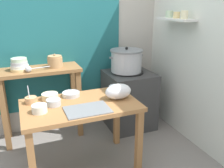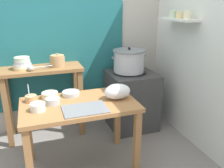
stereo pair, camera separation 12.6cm
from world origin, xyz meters
TOP-DOWN VIEW (x-y plane):
  - wall_back at (0.08, 1.10)m, footprint 4.40×0.12m
  - wall_right at (1.40, 0.20)m, footprint 0.30×3.20m
  - prep_table at (-0.02, 0.06)m, footprint 1.10×0.66m
  - back_shelf_table at (-0.31, 0.83)m, footprint 0.96×0.40m
  - stove_block at (0.82, 0.70)m, footprint 0.60×0.61m
  - steamer_pot at (0.78, 0.72)m, footprint 0.47×0.42m
  - clay_pot at (-0.12, 0.83)m, footprint 0.18×0.18m
  - bowl_stack_enamel at (-0.52, 0.82)m, footprint 0.21×0.21m
  - ladle at (-0.42, 0.71)m, footprint 0.28×0.08m
  - serving_tray at (0.00, -0.11)m, footprint 0.40×0.28m
  - plastic_bag at (0.37, 0.03)m, footprint 0.27×0.17m
  - prep_bowl_0 at (-0.26, 0.11)m, footprint 0.14×0.14m
  - prep_bowl_1 at (-0.06, 0.27)m, footprint 0.18×0.18m
  - prep_bowl_2 at (-0.40, 0.00)m, footprint 0.13×0.13m
  - prep_bowl_3 at (0.43, 0.27)m, footprint 0.13×0.13m
  - prep_bowl_4 at (-0.46, 0.24)m, footprint 0.11×0.11m
  - prep_bowl_5 at (-0.27, 0.27)m, footprint 0.16×0.16m

SIDE VIEW (x-z plane):
  - stove_block at x=0.82m, z-range -0.01..0.77m
  - prep_table at x=-0.02m, z-range 0.25..0.97m
  - back_shelf_table at x=-0.31m, z-range 0.23..1.13m
  - serving_tray at x=0.00m, z-range 0.72..0.73m
  - prep_bowl_1 at x=-0.06m, z-range 0.72..0.77m
  - prep_bowl_3 at x=0.43m, z-range 0.72..0.77m
  - prep_bowl_0 at x=-0.26m, z-range 0.72..0.78m
  - prep_bowl_5 at x=-0.27m, z-range 0.72..0.78m
  - prep_bowl_4 at x=-0.46m, z-range 0.67..0.84m
  - prep_bowl_2 at x=-0.40m, z-range 0.72..0.79m
  - plastic_bag at x=0.37m, z-range 0.72..0.87m
  - steamer_pot at x=0.78m, z-range 0.76..1.09m
  - ladle at x=-0.42m, z-range 0.90..0.97m
  - bowl_stack_enamel at x=-0.52m, z-range 0.89..1.04m
  - clay_pot at x=-0.12m, z-range 0.89..1.05m
  - wall_right at x=1.40m, z-range 0.00..2.60m
  - wall_back at x=0.08m, z-range 0.00..2.60m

